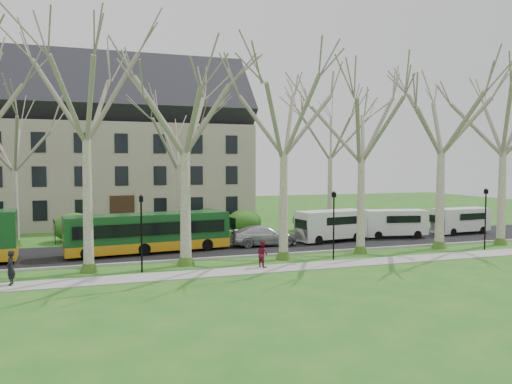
% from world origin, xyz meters
% --- Properties ---
extents(ground, '(120.00, 120.00, 0.00)m').
position_xyz_m(ground, '(0.00, 0.00, 0.00)').
color(ground, '#1F621C').
rests_on(ground, ground).
extents(sidewalk, '(70.00, 2.00, 0.06)m').
position_xyz_m(sidewalk, '(0.00, -2.50, 0.03)').
color(sidewalk, gray).
rests_on(sidewalk, ground).
extents(road, '(80.00, 8.00, 0.06)m').
position_xyz_m(road, '(0.00, 5.50, 0.03)').
color(road, black).
rests_on(road, ground).
extents(curb, '(80.00, 0.25, 0.14)m').
position_xyz_m(curb, '(0.00, 1.50, 0.07)').
color(curb, '#A5A39E').
rests_on(curb, ground).
extents(building, '(26.50, 12.20, 16.00)m').
position_xyz_m(building, '(-6.00, 24.00, 8.07)').
color(building, gray).
rests_on(building, ground).
extents(tree_row_verge, '(49.00, 7.00, 14.00)m').
position_xyz_m(tree_row_verge, '(0.00, 0.30, 7.00)').
color(tree_row_verge, gray).
rests_on(tree_row_verge, ground).
extents(tree_row_far, '(33.00, 7.00, 12.00)m').
position_xyz_m(tree_row_far, '(-1.33, 11.00, 6.00)').
color(tree_row_far, gray).
rests_on(tree_row_far, ground).
extents(lamp_row, '(36.22, 0.22, 4.30)m').
position_xyz_m(lamp_row, '(-0.00, -1.00, 2.57)').
color(lamp_row, black).
rests_on(lamp_row, ground).
extents(hedges, '(30.60, 8.60, 2.00)m').
position_xyz_m(hedges, '(-4.67, 14.00, 1.00)').
color(hedges, '#2D5C1A').
rests_on(hedges, ground).
extents(bus_follow, '(11.18, 3.55, 2.75)m').
position_xyz_m(bus_follow, '(-4.96, 5.07, 1.43)').
color(bus_follow, '#14461D').
rests_on(bus_follow, road).
extents(sedan, '(5.09, 2.16, 1.47)m').
position_xyz_m(sedan, '(3.45, 5.36, 0.79)').
color(sedan, '#A7A8AC').
rests_on(sedan, road).
extents(van_a, '(5.74, 2.77, 2.40)m').
position_xyz_m(van_a, '(9.11, 5.54, 1.26)').
color(van_a, silver).
rests_on(van_a, road).
extents(van_b, '(5.44, 2.85, 2.26)m').
position_xyz_m(van_b, '(15.00, 5.81, 1.19)').
color(van_b, silver).
rests_on(van_b, road).
extents(van_c, '(5.13, 2.10, 2.20)m').
position_xyz_m(van_c, '(21.85, 5.97, 1.16)').
color(van_c, silver).
rests_on(van_c, road).
extents(pedestrian_a, '(0.43, 0.65, 1.73)m').
position_xyz_m(pedestrian_a, '(-12.55, -2.16, 0.93)').
color(pedestrian_a, black).
rests_on(pedestrian_a, sidewalk).
extents(pedestrian_b, '(0.82, 0.91, 1.55)m').
position_xyz_m(pedestrian_b, '(0.85, -1.98, 0.84)').
color(pedestrian_b, maroon).
rests_on(pedestrian_b, sidewalk).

